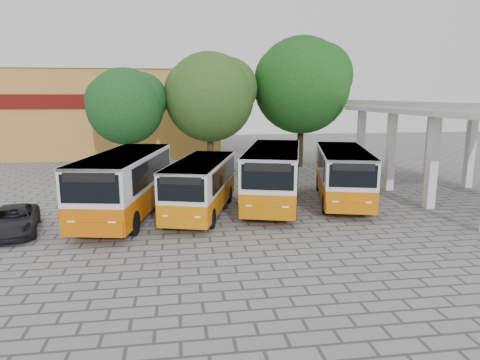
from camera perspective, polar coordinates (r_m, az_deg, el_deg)
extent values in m
plane|color=gray|center=(19.50, 6.73, -5.86)|extent=(90.00, 90.00, 0.00)
cube|color=silver|center=(31.39, 15.79, 4.93)|extent=(0.45, 0.45, 5.00)
cube|color=silver|center=(33.90, 24.03, 4.82)|extent=(0.45, 0.45, 5.00)
cube|color=silver|center=(26.87, 27.07, 8.94)|extent=(6.60, 15.60, 0.40)
cube|color=silver|center=(26.88, 27.00, 8.19)|extent=(6.80, 15.80, 0.30)
cube|color=#B98034|center=(44.43, -16.39, 8.56)|extent=(20.00, 10.00, 8.00)
cube|color=#590C0A|center=(39.36, -17.49, 9.97)|extent=(20.00, 0.20, 1.20)
cube|color=silver|center=(44.47, -16.69, 13.90)|extent=(20.40, 10.40, 0.30)
cube|color=#C45600|center=(20.98, -14.93, -2.27)|extent=(4.08, 8.70, 1.10)
cube|color=silver|center=(20.72, -15.12, 1.28)|extent=(4.08, 8.70, 1.54)
cube|color=silver|center=(20.62, -15.21, 3.22)|extent=(4.13, 8.71, 0.13)
cube|color=black|center=(20.91, -18.59, 1.21)|extent=(1.38, 6.79, 1.10)
cube|color=black|center=(20.61, -11.59, 1.43)|extent=(1.38, 6.79, 1.10)
cube|color=black|center=(16.62, -16.75, -1.13)|extent=(2.22, 0.48, 1.10)
cube|color=black|center=(16.54, -16.83, 0.36)|extent=(1.96, 0.44, 0.36)
cylinder|color=black|center=(18.66, -19.25, -5.53)|extent=(0.29, 1.05, 1.05)
cylinder|color=black|center=(18.36, -12.28, -5.43)|extent=(0.29, 1.05, 1.05)
cylinder|color=black|center=(23.86, -16.86, -1.81)|extent=(0.29, 1.05, 1.05)
cylinder|color=black|center=(23.62, -11.43, -1.68)|extent=(0.29, 1.05, 1.05)
cube|color=#CC6E02|center=(21.01, -5.18, -2.27)|extent=(4.09, 7.55, 0.95)
cube|color=silver|center=(20.78, -5.24, 0.78)|extent=(4.09, 7.55, 1.33)
cube|color=silver|center=(20.67, -5.27, 2.45)|extent=(4.13, 7.56, 0.11)
cube|color=black|center=(20.74, -8.29, 0.74)|extent=(1.70, 5.75, 0.95)
cube|color=black|center=(20.86, -2.21, 0.90)|extent=(1.70, 5.75, 0.95)
cube|color=black|center=(17.21, -4.56, -1.33)|extent=(1.88, 0.59, 0.95)
cube|color=black|center=(17.14, -4.58, -0.09)|extent=(1.67, 0.53, 0.31)
cylinder|color=black|center=(18.80, -7.73, -5.10)|extent=(0.25, 0.90, 0.90)
cylinder|color=black|center=(18.92, -1.79, -4.90)|extent=(0.25, 0.90, 0.90)
cylinder|color=black|center=(23.35, -7.89, -1.89)|extent=(0.25, 0.90, 0.90)
cylinder|color=black|center=(23.44, -3.11, -1.74)|extent=(0.25, 0.90, 0.90)
cube|color=#BC6100|center=(22.55, 4.44, -0.99)|extent=(4.76, 8.73, 1.10)
cube|color=silver|center=(22.31, 4.49, 2.31)|extent=(4.76, 8.73, 1.54)
cube|color=silver|center=(22.21, 4.52, 4.11)|extent=(4.80, 8.75, 0.13)
cube|color=black|center=(22.06, 1.26, 2.29)|extent=(1.98, 6.64, 1.10)
cube|color=black|center=(22.62, 7.65, 2.41)|extent=(1.98, 6.64, 1.10)
cube|color=black|center=(18.30, 7.41, 0.34)|extent=(2.17, 0.68, 1.10)
cube|color=black|center=(18.22, 7.44, 1.70)|extent=(1.92, 0.62, 0.36)
cylinder|color=black|center=(19.84, 2.97, -3.93)|extent=(0.29, 1.05, 1.05)
cylinder|color=black|center=(20.39, 9.22, -3.65)|extent=(0.29, 1.05, 1.05)
cylinder|color=black|center=(25.04, 0.54, -0.73)|extent=(0.29, 1.05, 1.05)
cylinder|color=black|center=(25.48, 5.56, -0.57)|extent=(0.29, 1.05, 1.05)
cube|color=#C55F00|center=(23.89, 13.44, -0.71)|extent=(4.35, 8.22, 1.03)
cube|color=silver|center=(23.68, 13.57, 2.23)|extent=(4.35, 8.22, 1.45)
cube|color=silver|center=(23.58, 13.65, 3.82)|extent=(4.40, 8.23, 0.12)
cube|color=black|center=(23.25, 10.82, 2.22)|extent=(1.76, 6.28, 1.03)
cube|color=black|center=(24.15, 16.22, 2.30)|extent=(1.76, 6.28, 1.03)
cube|color=black|center=(20.11, 17.74, 0.50)|extent=(2.06, 0.61, 1.03)
cube|color=black|center=(20.04, 17.81, 1.66)|extent=(1.82, 0.55, 0.33)
cylinder|color=black|center=(21.28, 13.26, -3.26)|extent=(0.28, 0.98, 0.98)
cylinder|color=black|center=(22.14, 18.39, -2.98)|extent=(0.28, 0.98, 0.98)
cylinder|color=black|center=(25.98, 9.14, -0.50)|extent=(0.28, 0.98, 0.98)
cylinder|color=black|center=(26.69, 13.50, -0.36)|extent=(0.28, 0.98, 0.98)
cylinder|color=#3D2A11|center=(32.23, -14.78, 3.88)|extent=(0.39, 0.39, 3.60)
sphere|color=#0F4413|center=(32.00, -15.06, 9.46)|extent=(5.45, 5.45, 5.45)
sphere|color=#0F4413|center=(32.19, -13.09, 10.53)|extent=(3.81, 3.81, 3.81)
sphere|color=#0F4413|center=(31.92, -16.86, 10.09)|extent=(3.54, 3.54, 3.54)
cylinder|color=#443219|center=(32.69, -3.98, 4.80)|extent=(0.49, 0.49, 4.15)
sphere|color=#284D15|center=(32.49, -4.06, 10.96)|extent=(6.63, 6.63, 6.63)
sphere|color=#284D15|center=(32.92, -1.76, 12.14)|extent=(4.64, 4.64, 4.64)
sphere|color=#284D15|center=(32.22, -6.15, 11.81)|extent=(4.31, 4.31, 4.31)
cylinder|color=black|center=(34.93, 8.04, 5.67)|extent=(0.50, 0.50, 4.80)
sphere|color=#0F450D|center=(34.78, 8.23, 12.38)|extent=(7.58, 7.58, 7.58)
sphere|color=#0F450D|center=(35.55, 10.54, 13.51)|extent=(5.31, 5.31, 5.31)
sphere|color=#0F450D|center=(34.26, 6.17, 13.40)|extent=(4.93, 4.93, 4.93)
imported|color=black|center=(20.33, -27.99, -4.78)|extent=(2.72, 4.34, 1.12)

